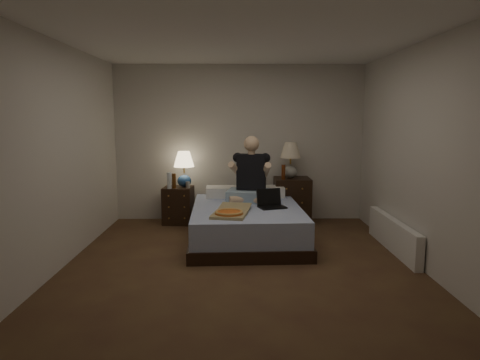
{
  "coord_description": "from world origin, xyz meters",
  "views": [
    {
      "loc": [
        -0.06,
        -4.67,
        1.68
      ],
      "look_at": [
        0.0,
        0.9,
        0.85
      ],
      "focal_mm": 32.0,
      "sensor_mm": 36.0,
      "label": 1
    }
  ],
  "objects_px": {
    "water_bottle": "(169,181)",
    "pizza_box": "(229,213)",
    "lamp_left": "(184,169)",
    "laptop": "(272,199)",
    "soda_can": "(188,185)",
    "beer_bottle_right": "(283,172)",
    "nightstand_left": "(178,205)",
    "radiator": "(393,235)",
    "beer_bottle_left": "(174,181)",
    "bed": "(247,224)",
    "nightstand_right": "(292,201)",
    "lamp_right": "(290,160)",
    "person": "(251,169)"
  },
  "relations": [
    {
      "from": "laptop",
      "to": "beer_bottle_left",
      "type": "bearing_deg",
      "value": 127.65
    },
    {
      "from": "water_bottle",
      "to": "pizza_box",
      "type": "bearing_deg",
      "value": -56.7
    },
    {
      "from": "laptop",
      "to": "nightstand_left",
      "type": "bearing_deg",
      "value": 123.68
    },
    {
      "from": "bed",
      "to": "water_bottle",
      "type": "height_order",
      "value": "water_bottle"
    },
    {
      "from": "nightstand_right",
      "to": "water_bottle",
      "type": "height_order",
      "value": "water_bottle"
    },
    {
      "from": "water_bottle",
      "to": "pizza_box",
      "type": "distance_m",
      "value": 1.72
    },
    {
      "from": "bed",
      "to": "soda_can",
      "type": "height_order",
      "value": "soda_can"
    },
    {
      "from": "beer_bottle_right",
      "to": "person",
      "type": "xyz_separation_m",
      "value": [
        -0.51,
        -0.48,
        0.11
      ]
    },
    {
      "from": "bed",
      "to": "person",
      "type": "relative_size",
      "value": 2.06
    },
    {
      "from": "lamp_left",
      "to": "laptop",
      "type": "relative_size",
      "value": 1.65
    },
    {
      "from": "bed",
      "to": "lamp_left",
      "type": "relative_size",
      "value": 3.41
    },
    {
      "from": "beer_bottle_right",
      "to": "pizza_box",
      "type": "height_order",
      "value": "beer_bottle_right"
    },
    {
      "from": "bed",
      "to": "lamp_right",
      "type": "bearing_deg",
      "value": 52.16
    },
    {
      "from": "beer_bottle_right",
      "to": "nightstand_left",
      "type": "bearing_deg",
      "value": 174.7
    },
    {
      "from": "lamp_right",
      "to": "pizza_box",
      "type": "distance_m",
      "value": 1.9
    },
    {
      "from": "laptop",
      "to": "person",
      "type": "bearing_deg",
      "value": 101.9
    },
    {
      "from": "water_bottle",
      "to": "radiator",
      "type": "distance_m",
      "value": 3.31
    },
    {
      "from": "nightstand_left",
      "to": "beer_bottle_right",
      "type": "height_order",
      "value": "beer_bottle_right"
    },
    {
      "from": "beer_bottle_left",
      "to": "pizza_box",
      "type": "bearing_deg",
      "value": -59.13
    },
    {
      "from": "nightstand_left",
      "to": "radiator",
      "type": "height_order",
      "value": "nightstand_left"
    },
    {
      "from": "radiator",
      "to": "soda_can",
      "type": "bearing_deg",
      "value": 154.12
    },
    {
      "from": "soda_can",
      "to": "beer_bottle_right",
      "type": "relative_size",
      "value": 0.43
    },
    {
      "from": "nightstand_right",
      "to": "beer_bottle_right",
      "type": "xyz_separation_m",
      "value": [
        -0.16,
        -0.14,
        0.48
      ]
    },
    {
      "from": "soda_can",
      "to": "nightstand_left",
      "type": "bearing_deg",
      "value": 147.76
    },
    {
      "from": "pizza_box",
      "to": "radiator",
      "type": "xyz_separation_m",
      "value": [
        2.07,
        0.15,
        -0.32
      ]
    },
    {
      "from": "lamp_left",
      "to": "laptop",
      "type": "xyz_separation_m",
      "value": [
        1.29,
        -1.1,
        -0.26
      ]
    },
    {
      "from": "beer_bottle_left",
      "to": "laptop",
      "type": "distance_m",
      "value": 1.73
    },
    {
      "from": "soda_can",
      "to": "laptop",
      "type": "distance_m",
      "value": 1.57
    },
    {
      "from": "nightstand_left",
      "to": "laptop",
      "type": "relative_size",
      "value": 1.71
    },
    {
      "from": "lamp_left",
      "to": "water_bottle",
      "type": "bearing_deg",
      "value": -142.48
    },
    {
      "from": "beer_bottle_right",
      "to": "soda_can",
      "type": "bearing_deg",
      "value": 178.16
    },
    {
      "from": "lamp_right",
      "to": "beer_bottle_right",
      "type": "xyz_separation_m",
      "value": [
        -0.13,
        -0.16,
        -0.17
      ]
    },
    {
      "from": "bed",
      "to": "beer_bottle_left",
      "type": "bearing_deg",
      "value": 139.41
    },
    {
      "from": "nightstand_right",
      "to": "laptop",
      "type": "distance_m",
      "value": 1.18
    },
    {
      "from": "laptop",
      "to": "pizza_box",
      "type": "xyz_separation_m",
      "value": [
        -0.56,
        -0.49,
        -0.08
      ]
    },
    {
      "from": "nightstand_left",
      "to": "laptop",
      "type": "height_order",
      "value": "laptop"
    },
    {
      "from": "beer_bottle_left",
      "to": "pizza_box",
      "type": "distance_m",
      "value": 1.71
    },
    {
      "from": "lamp_left",
      "to": "beer_bottle_left",
      "type": "distance_m",
      "value": 0.26
    },
    {
      "from": "lamp_right",
      "to": "beer_bottle_left",
      "type": "relative_size",
      "value": 2.43
    },
    {
      "from": "person",
      "to": "pizza_box",
      "type": "height_order",
      "value": "person"
    },
    {
      "from": "lamp_left",
      "to": "pizza_box",
      "type": "distance_m",
      "value": 1.78
    },
    {
      "from": "bed",
      "to": "soda_can",
      "type": "distance_m",
      "value": 1.31
    },
    {
      "from": "nightstand_left",
      "to": "soda_can",
      "type": "bearing_deg",
      "value": -27.46
    },
    {
      "from": "lamp_right",
      "to": "soda_can",
      "type": "xyz_separation_m",
      "value": [
        -1.6,
        -0.11,
        -0.37
      ]
    },
    {
      "from": "lamp_left",
      "to": "lamp_right",
      "type": "xyz_separation_m",
      "value": [
        1.67,
        -0.02,
        0.14
      ]
    },
    {
      "from": "beer_bottle_right",
      "to": "lamp_right",
      "type": "bearing_deg",
      "value": 51.15
    },
    {
      "from": "soda_can",
      "to": "beer_bottle_right",
      "type": "distance_m",
      "value": 1.49
    },
    {
      "from": "bed",
      "to": "radiator",
      "type": "height_order",
      "value": "bed"
    },
    {
      "from": "soda_can",
      "to": "person",
      "type": "xyz_separation_m",
      "value": [
        0.96,
        -0.52,
        0.31
      ]
    },
    {
      "from": "nightstand_left",
      "to": "beer_bottle_left",
      "type": "xyz_separation_m",
      "value": [
        -0.04,
        -0.12,
        0.41
      ]
    }
  ]
}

